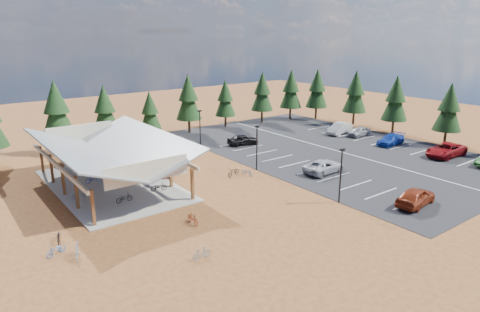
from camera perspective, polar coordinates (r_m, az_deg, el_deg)
The scene contains 43 objects.
ground at distance 44.13m, azimuth -1.20°, elevation -3.75°, with size 140.00×140.00×0.00m, color brown.
asphalt_lot at distance 58.25m, azimuth 11.96°, elevation 0.91°, with size 27.00×44.00×0.04m, color black.
concrete_pad at distance 45.65m, azimuth -16.74°, elevation -3.70°, with size 10.60×18.60×0.10m, color gray.
bike_pavilion at distance 44.55m, azimuth -17.14°, elevation 0.87°, with size 11.65×19.40×4.97m.
lamp_post_0 at distance 39.48m, azimuth 13.30°, elevation -2.07°, with size 0.50×0.25×5.14m.
lamp_post_1 at distance 47.66m, azimuth 2.25°, elevation 1.52°, with size 0.50×0.25×5.14m.
lamp_post_2 at distance 57.21m, azimuth -5.36°, elevation 3.97°, with size 0.50×0.25×5.14m.
trash_bin_0 at distance 46.00m, azimuth -10.18°, elevation -2.57°, with size 0.60×0.60×0.90m, color #462719.
trash_bin_1 at distance 46.43m, azimuth -9.54°, elevation -2.36°, with size 0.60×0.60×0.90m, color #462719.
pine_2 at distance 58.58m, azimuth -23.29°, elevation 5.79°, with size 4.05×4.05×9.44m.
pine_3 at distance 60.54m, azimuth -17.59°, elevation 6.02°, with size 3.59×3.59×8.36m.
pine_4 at distance 61.55m, azimuth -11.92°, elevation 5.90°, with size 3.08×3.08×7.19m.
pine_5 at distance 65.59m, azimuth -6.91°, elevation 7.77°, with size 3.89×3.89×9.06m.
pine_6 at distance 69.72m, azimuth -1.98°, elevation 7.72°, with size 3.33×3.33×7.75m.
pine_7 at distance 73.39m, azimuth 2.98°, elevation 8.59°, with size 3.73×3.73×8.68m.
pine_8 at distance 76.44m, azimuth 6.81°, elevation 8.87°, with size 3.78×3.78×8.81m.
pine_10 at distance 64.35m, azimuth 26.11°, elevation 5.84°, with size 3.71×3.71×8.64m.
pine_11 at distance 68.62m, azimuth 20.05°, elevation 7.23°, with size 3.84×3.84×8.95m.
pine_12 at distance 73.71m, azimuth 15.13°, elevation 8.29°, with size 3.91×3.91×9.11m.
pine_13 at distance 77.32m, azimuth 10.24°, elevation 8.85°, with size 3.82×3.82×8.91m.
bike_0 at distance 40.60m, azimuth -15.19°, elevation -5.40°, with size 0.54×1.55×0.81m, color black.
bike_1 at distance 43.04m, azimuth -20.57°, elevation -4.52°, with size 0.46×1.64×0.99m, color gray.
bike_2 at distance 46.60m, azimuth -18.96°, elevation -2.85°, with size 0.59×1.70×0.89m, color navy.
bike_3 at distance 51.54m, azimuth -20.30°, elevation -1.15°, with size 0.44×1.54×0.93m, color maroon.
bike_4 at distance 42.60m, azimuth -10.80°, elevation -4.07°, with size 0.54×1.56×0.82m, color black.
bike_5 at distance 45.13m, azimuth -13.91°, elevation -2.97°, with size 0.47×1.66×1.00m, color gray.
bike_6 at distance 49.75m, azimuth -15.54°, elevation -1.41°, with size 0.53×1.51×0.80m, color #203D92.
bike_7 at distance 51.32m, azimuth -18.47°, elevation -0.96°, with size 0.51×1.79×1.08m, color maroon.
bike_8 at distance 35.07m, azimuth -23.03°, elevation -9.83°, with size 0.60×1.72×0.90m, color black.
bike_9 at distance 32.25m, azimuth -20.91°, elevation -11.73°, with size 0.52×1.83×1.10m, color gray.
bike_10 at distance 33.23m, azimuth -23.31°, elevation -11.44°, with size 0.53×1.52×0.80m, color #174E9C.
bike_11 at distance 35.36m, azimuth -6.34°, elevation -8.23°, with size 0.47×1.68×1.01m, color maroon.
bike_13 at distance 30.26m, azimuth -5.15°, elevation -12.78°, with size 0.42×1.50×0.90m, color gray.
bike_14 at distance 46.57m, azimuth 0.96°, elevation -2.12°, with size 0.54×1.55×0.81m, color navy.
bike_15 at distance 47.49m, azimuth -8.02°, elevation -1.83°, with size 0.44×1.58×0.95m, color maroon.
bike_16 at distance 46.32m, azimuth -0.84°, elevation -2.12°, with size 0.65×1.86×0.98m, color black.
car_0 at distance 41.61m, azimuth 22.39°, elevation -5.02°, with size 1.96×4.87×1.66m, color maroon.
car_2 at distance 48.21m, azimuth 11.15°, elevation -1.35°, with size 2.40×5.20×1.45m, color #B1B2BA.
car_4 at distance 58.89m, azimuth 0.37°, elevation 2.20°, with size 1.73×4.30×1.46m, color black.
car_6 at distance 59.25m, azimuth 25.77°, elevation 0.73°, with size 2.78×6.03×1.67m, color maroon.
car_7 at distance 62.57m, azimuth 19.46°, elevation 2.09°, with size 2.03×4.99×1.45m, color navy.
car_8 at distance 66.33m, azimuth 15.61°, elevation 3.17°, with size 1.67×4.14×1.41m, color gray.
car_9 at distance 67.19m, azimuth 13.14°, elevation 3.63°, with size 1.78×5.09×1.68m, color #BEBEBE.
Camera 1 is at (-24.14, -33.71, 15.12)m, focal length 32.00 mm.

